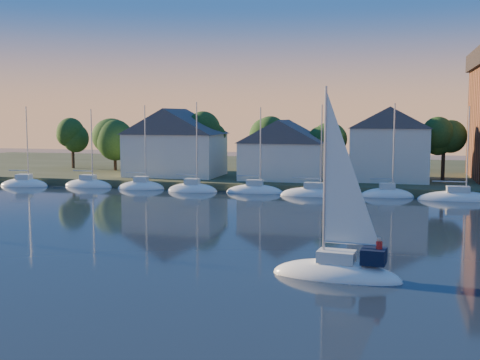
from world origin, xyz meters
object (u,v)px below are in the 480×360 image
(clubhouse_east, at_px, (390,143))
(hero_sailboat, at_px, (338,269))
(clubhouse_centre, at_px, (283,149))
(clubhouse_west, at_px, (175,141))

(clubhouse_east, distance_m, hero_sailboat, 47.16)
(clubhouse_centre, height_order, hero_sailboat, hero_sailboat)
(clubhouse_centre, distance_m, hero_sailboat, 46.56)
(clubhouse_west, distance_m, clubhouse_east, 30.02)
(clubhouse_west, xyz_separation_m, hero_sailboat, (27.85, -45.79, -5.39))
(clubhouse_west, bearing_deg, clubhouse_east, 1.91)
(hero_sailboat, bearing_deg, clubhouse_west, -53.22)
(clubhouse_west, height_order, clubhouse_centre, clubhouse_west)
(clubhouse_west, distance_m, clubhouse_centre, 16.05)
(clubhouse_east, bearing_deg, clubhouse_centre, -171.87)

